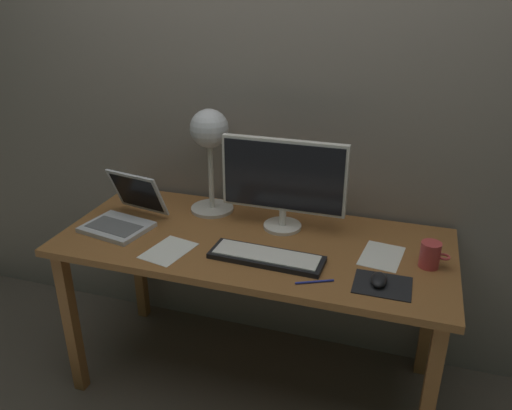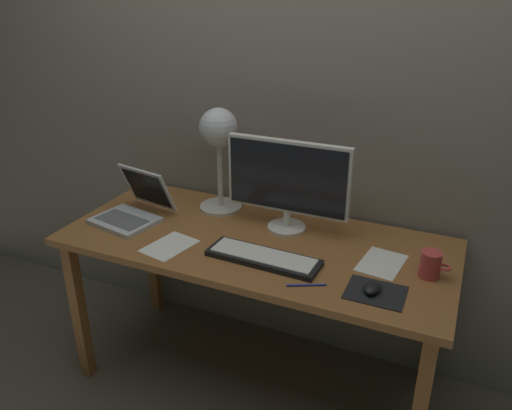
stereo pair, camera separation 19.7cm
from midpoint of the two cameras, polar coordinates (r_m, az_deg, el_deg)
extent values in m
plane|color=brown|center=(2.53, -2.56, -18.85)|extent=(4.80, 4.80, 0.00)
cube|color=gray|center=(2.27, 0.37, 13.33)|extent=(4.80, 0.06, 2.60)
cube|color=#935B2D|center=(2.11, -2.93, -4.29)|extent=(1.60, 0.70, 0.03)
cube|color=#935B2D|center=(2.43, -22.24, -12.24)|extent=(0.05, 0.05, 0.71)
cube|color=#935B2D|center=(1.99, 15.88, -20.60)|extent=(0.05, 0.05, 0.71)
cube|color=#935B2D|center=(2.82, -14.98, -5.89)|extent=(0.05, 0.05, 0.71)
cube|color=#935B2D|center=(2.44, 16.63, -11.18)|extent=(0.05, 0.05, 0.71)
cylinder|color=silver|center=(2.19, 0.40, -2.43)|extent=(0.16, 0.16, 0.01)
cylinder|color=silver|center=(2.17, 0.41, -1.40)|extent=(0.03, 0.03, 0.07)
cube|color=silver|center=(2.09, 0.42, 3.28)|extent=(0.53, 0.03, 0.31)
cube|color=black|center=(2.08, 0.28, 3.12)|extent=(0.50, 0.00, 0.28)
cube|color=black|center=(1.95, -1.72, -5.96)|extent=(0.45, 0.16, 0.02)
cube|color=silver|center=(1.94, -1.72, -5.65)|extent=(0.41, 0.13, 0.01)
cube|color=silver|center=(2.28, -17.72, -2.44)|extent=(0.30, 0.26, 0.02)
cube|color=slate|center=(2.27, -18.04, -2.35)|extent=(0.24, 0.16, 0.00)
cube|color=silver|center=(2.33, -15.51, 1.34)|extent=(0.28, 0.14, 0.20)
cube|color=black|center=(2.33, -15.51, 1.34)|extent=(0.24, 0.12, 0.17)
cylinder|color=beige|center=(2.37, -7.29, -0.45)|extent=(0.20, 0.20, 0.01)
cylinder|color=silver|center=(2.30, -7.53, 3.56)|extent=(0.02, 0.02, 0.34)
sphere|color=silver|center=(2.24, -7.81, 8.44)|extent=(0.17, 0.17, 0.17)
sphere|color=#FFEAB2|center=(2.24, -7.86, 7.33)|extent=(0.06, 0.06, 0.06)
cube|color=black|center=(1.83, 10.98, -8.87)|extent=(0.20, 0.16, 0.00)
ellipsoid|color=black|center=(1.83, 10.59, -8.29)|extent=(0.06, 0.10, 0.03)
cylinder|color=#CC3F3F|center=(1.96, 16.21, -5.45)|extent=(0.07, 0.07, 0.10)
torus|color=#CC3F3F|center=(1.96, 17.65, -5.62)|extent=(0.05, 0.05, 0.01)
cube|color=white|center=(2.01, 11.18, -5.69)|extent=(0.17, 0.23, 0.00)
cube|color=white|center=(2.06, -12.49, -5.08)|extent=(0.19, 0.24, 0.00)
cylinder|color=#2633A5|center=(1.82, 3.47, -8.66)|extent=(0.13, 0.07, 0.01)
camera|label=1|loc=(0.10, -92.86, -1.29)|focal=35.75mm
camera|label=2|loc=(0.10, 87.14, 1.29)|focal=35.75mm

